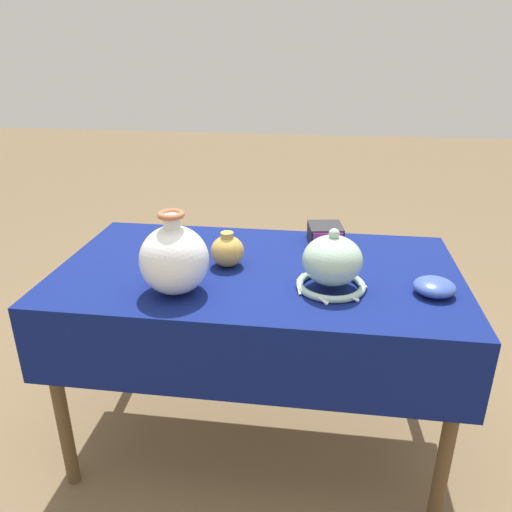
% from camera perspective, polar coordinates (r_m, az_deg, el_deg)
% --- Properties ---
extents(ground_plane, '(14.00, 14.00, 0.00)m').
position_cam_1_polar(ground_plane, '(2.06, 0.18, -19.62)').
color(ground_plane, brown).
extents(display_table, '(1.33, 0.75, 0.71)m').
position_cam_1_polar(display_table, '(1.68, 0.13, -3.69)').
color(display_table, brown).
rests_on(display_table, ground_plane).
extents(vase_tall_bulbous, '(0.21, 0.21, 0.25)m').
position_cam_1_polar(vase_tall_bulbous, '(1.48, -9.34, -0.35)').
color(vase_tall_bulbous, white).
rests_on(vase_tall_bulbous, display_table).
extents(vase_dome_bell, '(0.22, 0.23, 0.20)m').
position_cam_1_polar(vase_dome_bell, '(1.51, 8.69, -0.97)').
color(vase_dome_bell, '#A8CCB7').
rests_on(vase_dome_bell, display_table).
extents(mosaic_tile_box, '(0.14, 0.15, 0.06)m').
position_cam_1_polar(mosaic_tile_box, '(1.89, 7.92, 2.56)').
color(mosaic_tile_box, '#232328').
rests_on(mosaic_tile_box, display_table).
extents(bowl_shallow_cobalt, '(0.12, 0.12, 0.05)m').
position_cam_1_polar(bowl_shallow_cobalt, '(1.57, 19.71, -3.33)').
color(bowl_shallow_cobalt, '#3851A8').
rests_on(bowl_shallow_cobalt, display_table).
extents(jar_round_ochre, '(0.11, 0.11, 0.12)m').
position_cam_1_polar(jar_round_ochre, '(1.66, -3.29, 0.59)').
color(jar_round_ochre, gold).
rests_on(jar_round_ochre, display_table).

